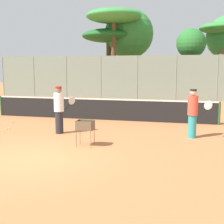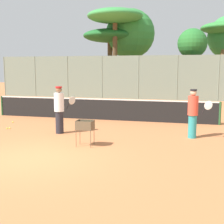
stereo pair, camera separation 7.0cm
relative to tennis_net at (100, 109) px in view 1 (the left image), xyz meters
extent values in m
plane|color=#C67242|center=(0.00, -7.06, -0.56)|extent=(80.00, 80.00, 0.00)
cylinder|color=#26592D|center=(-5.69, 0.00, -0.02)|extent=(0.10, 0.10, 1.07)
cylinder|color=#26592D|center=(5.69, 0.00, -0.02)|extent=(0.10, 0.10, 1.07)
cube|color=black|center=(0.00, 0.00, -0.05)|extent=(11.38, 0.01, 1.01)
cube|color=white|center=(0.00, 0.00, 0.48)|extent=(11.38, 0.02, 0.06)
cylinder|color=gray|center=(-12.56, 10.63, 1.23)|extent=(0.08, 0.08, 3.58)
cylinder|color=gray|center=(-9.42, 10.63, 1.23)|extent=(0.08, 0.08, 3.58)
cylinder|color=gray|center=(-6.28, 10.63, 1.23)|extent=(0.08, 0.08, 3.58)
cylinder|color=gray|center=(-3.14, 10.63, 1.23)|extent=(0.08, 0.08, 3.58)
cylinder|color=gray|center=(0.00, 10.63, 1.23)|extent=(0.08, 0.08, 3.58)
cylinder|color=gray|center=(3.14, 10.63, 1.23)|extent=(0.08, 0.08, 3.58)
cylinder|color=gray|center=(6.28, 10.63, 1.23)|extent=(0.08, 0.08, 3.58)
cube|color=gray|center=(0.00, 10.63, 1.23)|extent=(25.13, 0.01, 3.58)
cylinder|color=brown|center=(-1.69, 15.38, 1.65)|extent=(0.55, 0.55, 4.41)
sphere|color=#338438|center=(-1.69, 15.38, 5.27)|extent=(4.72, 4.72, 4.72)
cylinder|color=brown|center=(6.92, 15.23, 2.23)|extent=(0.50, 0.50, 5.57)
ellipsoid|color=#338438|center=(6.92, 15.23, 5.54)|extent=(4.22, 4.22, 1.06)
cylinder|color=brown|center=(-2.50, 12.60, 2.69)|extent=(0.43, 0.43, 6.49)
ellipsoid|color=#388E42|center=(-2.50, 12.60, 6.54)|extent=(4.91, 4.91, 1.23)
cylinder|color=brown|center=(4.20, 12.51, 1.38)|extent=(0.43, 0.43, 3.87)
sphere|color=#28722D|center=(4.20, 12.51, 4.05)|extent=(2.46, 2.46, 2.46)
cylinder|color=brown|center=(-3.47, 14.46, 1.92)|extent=(0.46, 0.46, 4.96)
ellipsoid|color=#1E6028|center=(-3.47, 14.46, 5.04)|extent=(5.09, 5.09, 1.27)
cylinder|color=teal|center=(4.49, -3.05, -0.13)|extent=(0.31, 0.31, 0.86)
cylinder|color=#E54C38|center=(4.49, -3.05, 0.66)|extent=(0.38, 0.38, 0.72)
sphere|color=#DBB28C|center=(4.49, -3.05, 1.14)|extent=(0.23, 0.23, 0.23)
cylinder|color=black|center=(4.49, -3.05, 1.24)|extent=(0.25, 0.25, 0.06)
cylinder|color=black|center=(4.85, -3.14, 0.48)|extent=(0.15, 0.07, 0.27)
ellipsoid|color=silver|center=(5.03, -3.18, 0.70)|extent=(0.39, 0.13, 0.43)
cylinder|color=#26262D|center=(-0.65, -3.56, -0.11)|extent=(0.31, 0.31, 0.89)
cylinder|color=white|center=(-0.65, -3.56, 0.70)|extent=(0.39, 0.39, 0.74)
sphere|color=#8C6647|center=(-0.65, -3.56, 1.19)|extent=(0.24, 0.24, 0.24)
cylinder|color=red|center=(-0.65, -3.56, 1.29)|extent=(0.25, 0.25, 0.06)
cylinder|color=black|center=(-0.39, -3.29, 0.51)|extent=(0.12, 0.13, 0.27)
ellipsoid|color=silver|center=(-0.26, -3.15, 0.73)|extent=(0.30, 0.31, 0.43)
cylinder|color=brown|center=(0.78, -5.42, -0.27)|extent=(0.02, 0.02, 0.57)
cylinder|color=brown|center=(1.29, -5.42, -0.27)|extent=(0.02, 0.02, 0.57)
cylinder|color=brown|center=(0.78, -5.06, -0.27)|extent=(0.02, 0.02, 0.57)
cylinder|color=brown|center=(1.29, -5.06, -0.27)|extent=(0.02, 0.02, 0.57)
cube|color=brown|center=(1.04, -5.24, 0.02)|extent=(0.55, 0.40, 0.01)
cube|color=brown|center=(1.04, -5.44, 0.16)|extent=(0.55, 0.01, 0.30)
cube|color=brown|center=(1.04, -5.04, 0.16)|extent=(0.55, 0.01, 0.30)
cube|color=brown|center=(0.76, -5.24, 0.16)|extent=(0.01, 0.40, 0.30)
cube|color=brown|center=(1.31, -5.24, 0.16)|extent=(0.01, 0.40, 0.30)
sphere|color=#D1E54C|center=(1.19, -5.09, 0.06)|extent=(0.07, 0.07, 0.07)
sphere|color=#D1E54C|center=(0.89, -5.21, 0.06)|extent=(0.07, 0.07, 0.07)
sphere|color=#D1E54C|center=(1.25, -5.09, 0.11)|extent=(0.07, 0.07, 0.07)
sphere|color=#D1E54C|center=(1.16, -5.10, 0.11)|extent=(0.07, 0.07, 0.07)
sphere|color=#D1E54C|center=(0.92, -5.25, 0.06)|extent=(0.07, 0.07, 0.07)
sphere|color=#D1E54C|center=(1.04, -5.34, 0.11)|extent=(0.07, 0.07, 0.07)
sphere|color=#D1E54C|center=(1.12, -5.12, 0.11)|extent=(0.07, 0.07, 0.07)
sphere|color=#D1E54C|center=(1.09, -5.11, 0.11)|extent=(0.07, 0.07, 0.07)
sphere|color=#D1E54C|center=(1.09, -5.24, 0.11)|extent=(0.07, 0.07, 0.07)
sphere|color=#D1E54C|center=(1.09, -5.14, 0.11)|extent=(0.07, 0.07, 0.07)
sphere|color=#D1E54C|center=(1.00, -5.10, 0.06)|extent=(0.07, 0.07, 0.07)
sphere|color=#D1E54C|center=(1.05, -5.35, 0.11)|extent=(0.07, 0.07, 0.07)
sphere|color=#D1E54C|center=(1.16, -5.36, 0.11)|extent=(0.07, 0.07, 0.07)
sphere|color=#D1E54C|center=(1.21, -5.13, 0.06)|extent=(0.07, 0.07, 0.07)
sphere|color=#D1E54C|center=(-3.11, -3.28, -0.53)|extent=(0.07, 0.07, 0.07)
sphere|color=#D1E54C|center=(-3.19, -3.36, -0.53)|extent=(0.07, 0.07, 0.07)
sphere|color=#D1E54C|center=(-3.83, -1.91, -0.53)|extent=(0.07, 0.07, 0.07)
cube|color=white|center=(6.61, 12.85, -0.11)|extent=(4.20, 1.70, 0.90)
cube|color=#33383D|center=(6.41, 12.85, 0.69)|extent=(2.20, 1.50, 0.70)
camera|label=1|loc=(4.47, -14.89, 2.07)|focal=50.00mm
camera|label=2|loc=(4.53, -14.87, 2.07)|focal=50.00mm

